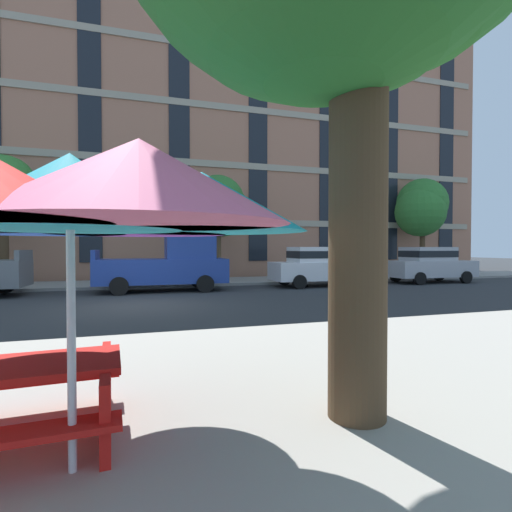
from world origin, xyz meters
TOP-DOWN VIEW (x-y plane):
  - ground_plane at (0.00, 0.00)m, footprint 120.00×120.00m
  - sidewalk_near_patio at (0.00, -9.00)m, footprint 56.00×9.00m
  - sidewalk_far at (0.00, 6.80)m, footprint 56.00×3.60m
  - apartment_building at (0.00, 14.99)m, footprint 44.46×12.08m
  - pickup_blue at (1.22, 3.70)m, footprint 5.10×2.12m
  - sedan_white at (7.89, 3.70)m, footprint 4.40×1.98m
  - sedan_silver at (14.01, 3.70)m, footprint 4.40×1.98m
  - street_tree_left at (-5.57, 7.02)m, footprint 2.97×2.92m
  - street_tree_middle at (3.98, 6.69)m, footprint 2.87×2.92m
  - street_tree_right at (16.80, 7.52)m, footprint 3.50×3.43m
  - patio_umbrella at (-0.35, -9.00)m, footprint 3.52×3.27m
  - picnic_table at (-0.95, -8.42)m, footprint 1.90×1.64m

SIDE VIEW (x-z plane):
  - ground_plane at x=0.00m, z-range 0.00..0.00m
  - sidewalk_near_patio at x=0.00m, z-range 0.00..0.12m
  - sidewalk_far at x=0.00m, z-range 0.00..0.12m
  - picnic_table at x=-0.95m, z-range 0.10..0.87m
  - sedan_white at x=7.89m, z-range 0.06..1.84m
  - sedan_silver at x=14.01m, z-range 0.06..1.84m
  - pickup_blue at x=1.22m, z-range -0.07..2.13m
  - patio_umbrella at x=-0.35m, z-range 0.90..3.30m
  - street_tree_middle at x=3.98m, z-range 1.05..6.39m
  - street_tree_right at x=16.80m, z-range 1.25..7.31m
  - street_tree_left at x=-5.57m, z-range 1.46..7.23m
  - apartment_building at x=0.00m, z-range 0.00..19.20m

